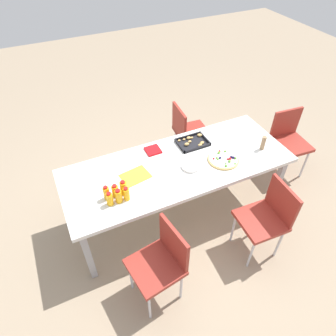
{
  "coord_description": "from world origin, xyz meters",
  "views": [
    {
      "loc": [
        -1.03,
        -1.96,
        2.75
      ],
      "look_at": [
        -0.12,
        -0.03,
        0.76
      ],
      "focal_mm": 32.45,
      "sensor_mm": 36.0,
      "label": 1
    }
  ],
  "objects_px": {
    "chair_end": "(288,138)",
    "snack_tray": "(193,142)",
    "chair_near_left": "(162,260)",
    "plate_stack": "(191,166)",
    "party_table": "(178,169)",
    "chair_near_right": "(268,215)",
    "cardboard_tube": "(263,143)",
    "napkin_stack": "(153,150)",
    "paper_folder": "(135,176)",
    "juice_bottle_2": "(126,194)",
    "juice_bottle_3": "(106,193)",
    "fruit_pizza": "(223,159)",
    "juice_bottle_5": "(123,188)",
    "juice_bottle_4": "(115,191)",
    "chair_far_right": "(187,130)",
    "juice_bottle_0": "(110,199)",
    "juice_bottle_1": "(119,196)"
  },
  "relations": [
    {
      "from": "party_table",
      "to": "juice_bottle_2",
      "type": "xyz_separation_m",
      "value": [
        -0.61,
        -0.22,
        0.13
      ]
    },
    {
      "from": "fruit_pizza",
      "to": "paper_folder",
      "type": "bearing_deg",
      "value": 169.9
    },
    {
      "from": "juice_bottle_0",
      "to": "napkin_stack",
      "type": "distance_m",
      "value": 0.79
    },
    {
      "from": "party_table",
      "to": "plate_stack",
      "type": "xyz_separation_m",
      "value": [
        0.09,
        -0.09,
        0.07
      ]
    },
    {
      "from": "juice_bottle_5",
      "to": "napkin_stack",
      "type": "bearing_deg",
      "value": 43.08
    },
    {
      "from": "juice_bottle_2",
      "to": "juice_bottle_4",
      "type": "distance_m",
      "value": 0.11
    },
    {
      "from": "chair_far_right",
      "to": "fruit_pizza",
      "type": "distance_m",
      "value": 0.93
    },
    {
      "from": "party_table",
      "to": "chair_far_right",
      "type": "height_order",
      "value": "chair_far_right"
    },
    {
      "from": "snack_tray",
      "to": "plate_stack",
      "type": "bearing_deg",
      "value": -121.81
    },
    {
      "from": "juice_bottle_2",
      "to": "fruit_pizza",
      "type": "xyz_separation_m",
      "value": [
        1.05,
        0.08,
        -0.05
      ]
    },
    {
      "from": "juice_bottle_2",
      "to": "snack_tray",
      "type": "height_order",
      "value": "juice_bottle_2"
    },
    {
      "from": "chair_far_right",
      "to": "juice_bottle_0",
      "type": "relative_size",
      "value": 5.92
    },
    {
      "from": "chair_near_left",
      "to": "chair_end",
      "type": "height_order",
      "value": "same"
    },
    {
      "from": "juice_bottle_4",
      "to": "juice_bottle_3",
      "type": "bearing_deg",
      "value": 179.01
    },
    {
      "from": "chair_near_left",
      "to": "plate_stack",
      "type": "bearing_deg",
      "value": -50.95
    },
    {
      "from": "juice_bottle_4",
      "to": "snack_tray",
      "type": "bearing_deg",
      "value": 20.81
    },
    {
      "from": "chair_far_right",
      "to": "chair_near_left",
      "type": "height_order",
      "value": "same"
    },
    {
      "from": "chair_far_right",
      "to": "juice_bottle_4",
      "type": "height_order",
      "value": "juice_bottle_4"
    },
    {
      "from": "chair_near_left",
      "to": "juice_bottle_2",
      "type": "distance_m",
      "value": 0.63
    },
    {
      "from": "chair_near_right",
      "to": "cardboard_tube",
      "type": "bearing_deg",
      "value": -25.91
    },
    {
      "from": "juice_bottle_1",
      "to": "juice_bottle_5",
      "type": "relative_size",
      "value": 0.94
    },
    {
      "from": "napkin_stack",
      "to": "paper_folder",
      "type": "height_order",
      "value": "napkin_stack"
    },
    {
      "from": "juice_bottle_0",
      "to": "plate_stack",
      "type": "height_order",
      "value": "juice_bottle_0"
    },
    {
      "from": "juice_bottle_3",
      "to": "snack_tray",
      "type": "xyz_separation_m",
      "value": [
        1.05,
        0.37,
        -0.06
      ]
    },
    {
      "from": "juice_bottle_4",
      "to": "snack_tray",
      "type": "distance_m",
      "value": 1.05
    },
    {
      "from": "chair_near_right",
      "to": "plate_stack",
      "type": "distance_m",
      "value": 0.85
    },
    {
      "from": "chair_end",
      "to": "snack_tray",
      "type": "height_order",
      "value": "chair_end"
    },
    {
      "from": "chair_end",
      "to": "snack_tray",
      "type": "relative_size",
      "value": 2.6
    },
    {
      "from": "chair_near_left",
      "to": "chair_end",
      "type": "bearing_deg",
      "value": -76.23
    },
    {
      "from": "party_table",
      "to": "plate_stack",
      "type": "distance_m",
      "value": 0.15
    },
    {
      "from": "snack_tray",
      "to": "plate_stack",
      "type": "height_order",
      "value": "snack_tray"
    },
    {
      "from": "juice_bottle_4",
      "to": "party_table",
      "type": "bearing_deg",
      "value": 11.4
    },
    {
      "from": "chair_near_left",
      "to": "plate_stack",
      "type": "distance_m",
      "value": 0.94
    },
    {
      "from": "plate_stack",
      "to": "napkin_stack",
      "type": "relative_size",
      "value": 1.23
    },
    {
      "from": "snack_tray",
      "to": "plate_stack",
      "type": "relative_size",
      "value": 1.73
    },
    {
      "from": "juice_bottle_0",
      "to": "cardboard_tube",
      "type": "xyz_separation_m",
      "value": [
        1.65,
        0.06,
        0.01
      ]
    },
    {
      "from": "juice_bottle_1",
      "to": "plate_stack",
      "type": "height_order",
      "value": "juice_bottle_1"
    },
    {
      "from": "party_table",
      "to": "chair_near_right",
      "type": "bearing_deg",
      "value": -53.16
    },
    {
      "from": "juice_bottle_4",
      "to": "napkin_stack",
      "type": "bearing_deg",
      "value": 38.6
    },
    {
      "from": "juice_bottle_2",
      "to": "snack_tray",
      "type": "bearing_deg",
      "value": 26.52
    },
    {
      "from": "juice_bottle_3",
      "to": "fruit_pizza",
      "type": "distance_m",
      "value": 1.2
    },
    {
      "from": "snack_tray",
      "to": "chair_end",
      "type": "bearing_deg",
      "value": -6.67
    },
    {
      "from": "chair_near_left",
      "to": "juice_bottle_4",
      "type": "distance_m",
      "value": 0.71
    },
    {
      "from": "plate_stack",
      "to": "chair_end",
      "type": "bearing_deg",
      "value": 6.91
    },
    {
      "from": "snack_tray",
      "to": "paper_folder",
      "type": "distance_m",
      "value": 0.76
    },
    {
      "from": "chair_near_right",
      "to": "juice_bottle_3",
      "type": "distance_m",
      "value": 1.5
    },
    {
      "from": "chair_end",
      "to": "chair_near_right",
      "type": "xyz_separation_m",
      "value": [
        -0.99,
        -0.84,
        0.0
      ]
    },
    {
      "from": "chair_near_left",
      "to": "plate_stack",
      "type": "height_order",
      "value": "chair_near_left"
    },
    {
      "from": "juice_bottle_2",
      "to": "plate_stack",
      "type": "height_order",
      "value": "juice_bottle_2"
    },
    {
      "from": "plate_stack",
      "to": "chair_near_right",
      "type": "bearing_deg",
      "value": -54.59
    }
  ]
}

